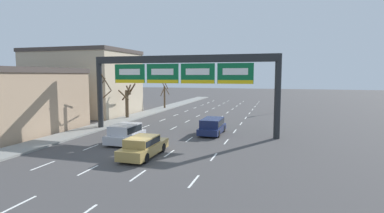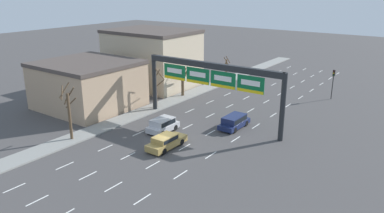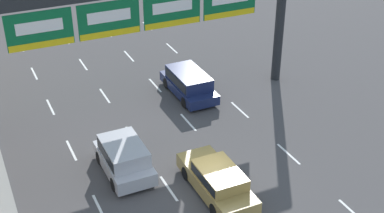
# 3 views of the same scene
# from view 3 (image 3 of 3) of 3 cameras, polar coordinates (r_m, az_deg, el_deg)

# --- Properties ---
(ground_plane) EXTENTS (220.00, 220.00, 0.00)m
(ground_plane) POSITION_cam_3_polar(r_m,az_deg,el_deg) (24.78, 1.97, -9.03)
(ground_plane) COLOR #474444
(lane_dashes) EXTENTS (10.02, 67.00, 0.01)m
(lane_dashes) POSITION_cam_3_polar(r_m,az_deg,el_deg) (35.51, -7.92, 3.40)
(lane_dashes) COLOR white
(lane_dashes) RESTS_ON ground_plane
(sign_gantry) EXTENTS (18.67, 0.70, 7.57)m
(sign_gantry) POSITION_cam_3_polar(r_m,az_deg,el_deg) (28.92, -5.62, 9.99)
(sign_gantry) COLOR #232628
(sign_gantry) RESTS_ON ground_plane
(suv_navy) EXTENTS (1.96, 4.60, 1.53)m
(suv_navy) POSITION_cam_3_polar(r_m,az_deg,el_deg) (32.29, -0.35, 2.62)
(suv_navy) COLOR #19234C
(suv_navy) RESTS_ON ground_plane
(suv_silver) EXTENTS (1.98, 3.92, 1.60)m
(suv_silver) POSITION_cam_3_polar(r_m,az_deg,el_deg) (25.64, -7.27, -5.31)
(suv_silver) COLOR #B7B7BC
(suv_silver) RESTS_ON ground_plane
(car_gold) EXTENTS (1.85, 4.88, 1.44)m
(car_gold) POSITION_cam_3_polar(r_m,az_deg,el_deg) (24.19, 2.74, -7.83)
(car_gold) COLOR #A88947
(car_gold) RESTS_ON ground_plane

